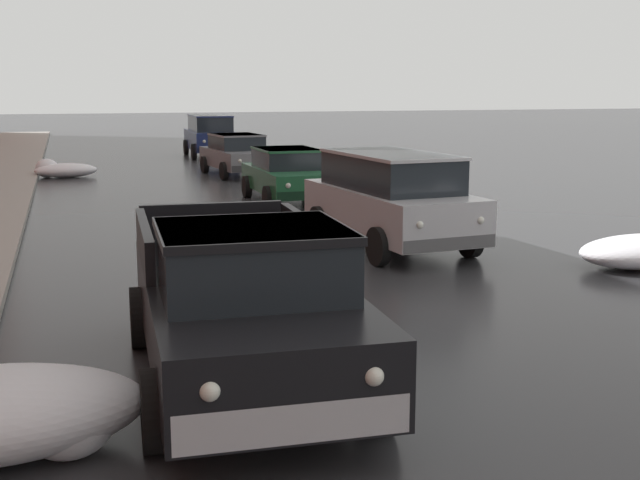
{
  "coord_description": "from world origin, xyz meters",
  "views": [
    {
      "loc": [
        -4.12,
        0.95,
        3.04
      ],
      "look_at": [
        -0.88,
        11.4,
        0.99
      ],
      "focal_mm": 46.02,
      "sensor_mm": 36.0,
      "label": 1
    }
  ],
  "objects_px": {
    "suv_silver_parked_kerbside_close": "(390,197)",
    "sedan_green_parked_kerbside_mid": "(288,174)",
    "sedan_grey_parked_far_down_block": "(238,154)",
    "suv_darkblue_queued_behind_truck": "(210,134)",
    "pickup_truck_black_approaching_near_lane": "(244,303)"
  },
  "relations": [
    {
      "from": "suv_silver_parked_kerbside_close",
      "to": "sedan_grey_parked_far_down_block",
      "type": "bearing_deg",
      "value": 90.52
    },
    {
      "from": "sedan_green_parked_kerbside_mid",
      "to": "suv_darkblue_queued_behind_truck",
      "type": "xyz_separation_m",
      "value": [
        0.45,
        14.89,
        0.24
      ]
    },
    {
      "from": "suv_silver_parked_kerbside_close",
      "to": "pickup_truck_black_approaching_near_lane",
      "type": "bearing_deg",
      "value": -123.23
    },
    {
      "from": "pickup_truck_black_approaching_near_lane",
      "to": "sedan_green_parked_kerbside_mid",
      "type": "bearing_deg",
      "value": 73.1
    },
    {
      "from": "pickup_truck_black_approaching_near_lane",
      "to": "sedan_green_parked_kerbside_mid",
      "type": "height_order",
      "value": "pickup_truck_black_approaching_near_lane"
    },
    {
      "from": "suv_darkblue_queued_behind_truck",
      "to": "pickup_truck_black_approaching_near_lane",
      "type": "bearing_deg",
      "value": -99.02
    },
    {
      "from": "suv_silver_parked_kerbside_close",
      "to": "sedan_grey_parked_far_down_block",
      "type": "xyz_separation_m",
      "value": [
        -0.13,
        13.77,
        -0.24
      ]
    },
    {
      "from": "sedan_grey_parked_far_down_block",
      "to": "suv_darkblue_queued_behind_truck",
      "type": "relative_size",
      "value": 0.91
    },
    {
      "from": "suv_silver_parked_kerbside_close",
      "to": "suv_darkblue_queued_behind_truck",
      "type": "relative_size",
      "value": 0.98
    },
    {
      "from": "suv_silver_parked_kerbside_close",
      "to": "sedan_grey_parked_far_down_block",
      "type": "relative_size",
      "value": 1.08
    },
    {
      "from": "suv_silver_parked_kerbside_close",
      "to": "sedan_green_parked_kerbside_mid",
      "type": "xyz_separation_m",
      "value": [
        -0.18,
        6.81,
        -0.24
      ]
    },
    {
      "from": "pickup_truck_black_approaching_near_lane",
      "to": "suv_darkblue_queued_behind_truck",
      "type": "xyz_separation_m",
      "value": [
        4.46,
        28.09,
        0.11
      ]
    },
    {
      "from": "sedan_green_parked_kerbside_mid",
      "to": "suv_darkblue_queued_behind_truck",
      "type": "relative_size",
      "value": 0.88
    },
    {
      "from": "pickup_truck_black_approaching_near_lane",
      "to": "suv_darkblue_queued_behind_truck",
      "type": "distance_m",
      "value": 28.45
    },
    {
      "from": "sedan_grey_parked_far_down_block",
      "to": "suv_darkblue_queued_behind_truck",
      "type": "height_order",
      "value": "suv_darkblue_queued_behind_truck"
    }
  ]
}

